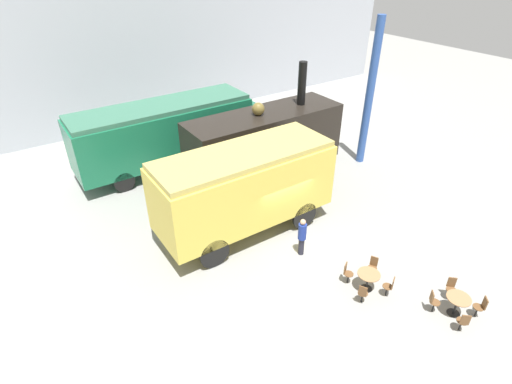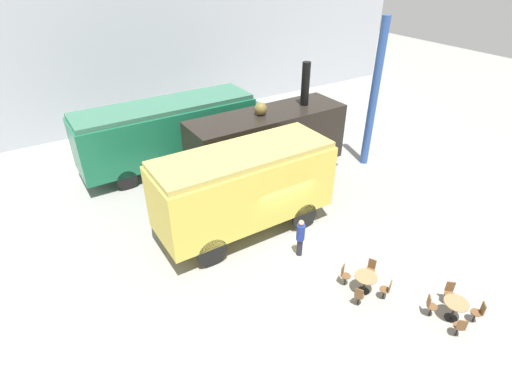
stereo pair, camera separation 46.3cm
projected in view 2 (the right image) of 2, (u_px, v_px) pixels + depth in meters
The scene contains 17 objects.
ground_plane at pixel (277, 229), 17.97m from camera, with size 80.00×80.00×0.00m, color gray.
backdrop_wall at pixel (147, 57), 26.65m from camera, with size 44.00×0.15×9.00m.
streamlined_locomotive at pixel (181, 127), 22.43m from camera, with size 11.79×2.88×3.68m.
steam_locomotive at pixel (267, 140), 20.84m from camera, with size 8.42×2.56×5.90m.
passenger_coach_vintage at pixel (244, 185), 16.75m from camera, with size 7.60×2.85×3.87m.
cafe_table_near at pixel (365, 280), 14.46m from camera, with size 0.83×0.83×0.75m.
cafe_table_mid at pixel (455, 306), 13.38m from camera, with size 0.81×0.81×0.77m.
cafe_chair_0 at pixel (371, 268), 15.08m from camera, with size 0.40×0.39×0.87m.
cafe_chair_1 at pixel (344, 274), 14.81m from camera, with size 0.39×0.40×0.87m.
cafe_chair_2 at pixel (359, 295), 13.91m from camera, with size 0.40×0.39×0.87m.
cafe_chair_3 at pixel (387, 289), 14.17m from camera, with size 0.39×0.40×0.87m.
cafe_chair_4 at pixel (430, 305), 13.55m from camera, with size 0.40×0.40×0.87m.
cafe_chair_5 at pixel (460, 326), 12.78m from camera, with size 0.40×0.40×0.87m.
cafe_chair_6 at pixel (479, 311), 13.30m from camera, with size 0.40×0.40×0.87m.
cafe_chair_7 at pixel (450, 291), 14.07m from camera, with size 0.40×0.40×0.87m.
visitor_person at pixel (300, 236), 16.01m from camera, with size 0.34×0.34×1.73m.
support_pillar at pixel (374, 96), 21.34m from camera, with size 0.44×0.44×8.00m.
Camera 2 is at (-8.46, -11.63, 10.94)m, focal length 28.00 mm.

